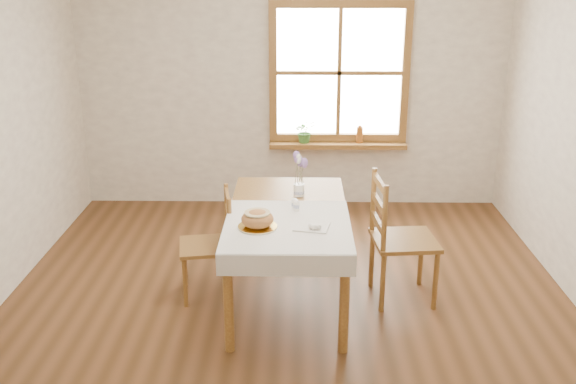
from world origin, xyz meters
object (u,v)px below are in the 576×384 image
(chair_left, at_px, (206,244))
(chair_right, at_px, (405,238))
(dining_table, at_px, (288,221))
(bread_plate, at_px, (258,227))
(flower_vase, at_px, (299,191))

(chair_left, xyz_separation_m, chair_right, (1.56, -0.03, 0.08))
(chair_left, relative_size, chair_right, 0.85)
(dining_table, bearing_deg, chair_left, 174.89)
(dining_table, relative_size, chair_left, 1.83)
(bread_plate, bearing_deg, flower_vase, 66.63)
(chair_right, bearing_deg, bread_plate, 104.08)
(chair_left, relative_size, bread_plate, 3.25)
(bread_plate, relative_size, flower_vase, 2.76)
(chair_left, bearing_deg, flower_vase, 99.40)
(chair_left, height_order, flower_vase, chair_left)
(chair_left, height_order, chair_right, chair_right)
(dining_table, relative_size, bread_plate, 5.96)
(chair_right, distance_m, flower_vase, 0.92)
(chair_right, height_order, flower_vase, chair_right)
(bread_plate, xyz_separation_m, flower_vase, (0.29, 0.68, 0.03))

